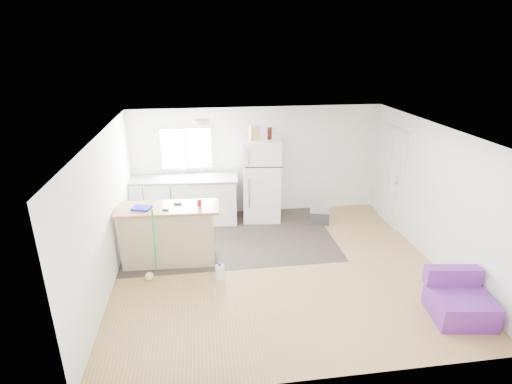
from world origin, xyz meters
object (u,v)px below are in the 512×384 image
red_cup (199,202)px  cleaner_jug (220,272)px  kitchen_cabinets (185,199)px  purple_seat (459,301)px  cardboard_box (254,133)px  bottle_right (270,133)px  blue_tray (142,208)px  bottle_left (269,134)px  peninsula (169,234)px  cooler (320,216)px  refrigerator (261,180)px  mop (151,266)px

red_cup → cleaner_jug: bearing=-67.5°
kitchen_cabinets → purple_seat: size_ratio=2.59×
cardboard_box → bottle_right: size_ratio=1.20×
purple_seat → blue_tray: blue_tray is taller
bottle_left → peninsula: bearing=-142.0°
peninsula → cooler: size_ratio=3.56×
refrigerator → purple_seat: (2.28, -3.75, -0.66)m
cardboard_box → bottle_left: bearing=-0.7°
kitchen_cabinets → red_cup: (0.31, -1.69, 0.61)m
peninsula → bottle_left: bottle_left is taller
peninsula → cardboard_box: (1.73, 1.60, 1.40)m
kitchen_cabinets → refrigerator: refrigerator is taller
blue_tray → bottle_right: (2.48, 1.67, 0.84)m
cooler → cleaner_jug: size_ratio=1.61×
refrigerator → blue_tray: size_ratio=5.97×
refrigerator → purple_seat: refrigerator is taller
bottle_right → red_cup: bearing=-132.7°
mop → blue_tray: bearing=91.3°
kitchen_cabinets → cooler: 2.93m
refrigerator → cleaner_jug: size_ratio=5.85×
refrigerator → red_cup: size_ratio=14.91×
peninsula → blue_tray: size_ratio=5.83×
peninsula → purple_seat: peninsula is taller
mop → bottle_left: 3.56m
peninsula → bottle_left: 2.93m
cooler → cleaner_jug: bearing=-123.3°
peninsula → bottle_right: bottle_right is taller
cardboard_box → kitchen_cabinets: bearing=176.6°
mop → purple_seat: bearing=-32.5°
refrigerator → cleaner_jug: bearing=-108.4°
cooler → bottle_left: bottle_left is taller
cooler → bottle_right: (-1.03, 0.44, 1.75)m
cooler → red_cup: 2.97m
refrigerator → cooler: refrigerator is taller
blue_tray → mop: bearing=-75.8°
cardboard_box → bottle_left: 0.31m
kitchen_cabinets → cleaner_jug: (0.60, -2.39, -0.38)m
peninsula → mop: bearing=-116.0°
cleaner_jug → cardboard_box: bearing=64.4°
refrigerator → bottle_left: size_ratio=7.16×
peninsula → bottle_left: bearing=40.4°
bottle_right → blue_tray: bearing=-146.1°
peninsula → cardboard_box: cardboard_box is taller
peninsula → mop: (-0.28, -0.52, -0.30)m
peninsula → red_cup: 0.81m
kitchen_cabinets → blue_tray: size_ratio=7.69×
purple_seat → bottle_right: bearing=127.8°
kitchen_cabinets → mop: kitchen_cabinets is taller
red_cup → mop: bearing=-148.6°
bottle_right → peninsula: bearing=-141.7°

